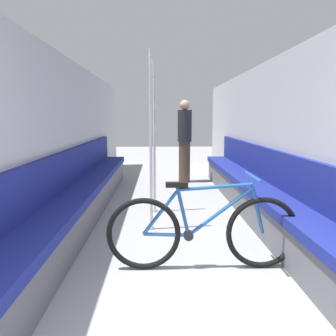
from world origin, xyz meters
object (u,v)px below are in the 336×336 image
Objects in this scene: bench_seat_row_left at (84,195)px; grab_pole_far at (154,140)px; bench_seat_row_right at (257,194)px; passenger_standing at (185,140)px; grab_pole_near at (151,145)px; bicycle at (203,231)px.

grab_pole_far is at bearing 15.80° from bench_seat_row_left.
bench_seat_row_right is at bearing 0.00° from bench_seat_row_left.
passenger_standing reaches higher than bench_seat_row_right.
grab_pole_far is (0.99, 0.28, 0.75)m from bench_seat_row_left.
grab_pole_near is (-1.48, -0.51, 0.75)m from bench_seat_row_right.
grab_pole_far reaches higher than passenger_standing.
grab_pole_near reaches higher than passenger_standing.
passenger_standing is (-0.83, 2.55, 0.59)m from bench_seat_row_right.
bench_seat_row_left is at bearing 148.37° from bicycle.
bench_seat_row_right is at bearing -10.89° from grab_pole_far.
bench_seat_row_left is at bearing 151.97° from grab_pole_near.
grab_pole_far is (0.03, 0.79, 0.00)m from grab_pole_near.
bench_seat_row_right is at bearing -87.44° from passenger_standing.
grab_pole_near is at bearing -28.03° from bench_seat_row_left.
grab_pole_near is (-0.50, 1.10, 0.71)m from bicycle.
bench_seat_row_left is 2.44m from bench_seat_row_right.
bicycle is (1.45, -1.61, 0.04)m from bench_seat_row_left.
bicycle is 0.81× the size of grab_pole_near.
bench_seat_row_right is 3.45× the size of passenger_standing.
grab_pole_far reaches higher than bench_seat_row_right.
grab_pole_far is at bearing 169.11° from bench_seat_row_right.
bench_seat_row_left is 2.77× the size of grab_pole_near.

